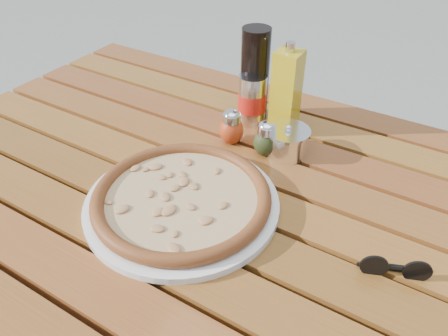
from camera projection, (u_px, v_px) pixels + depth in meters
The scene contains 10 objects.
table at pixel (219, 213), 0.91m from camera, with size 1.40×0.90×0.75m.
plate at pixel (182, 203), 0.81m from camera, with size 0.36×0.36×0.01m, color silver.
pizza at pixel (182, 197), 0.80m from camera, with size 0.39×0.39×0.03m.
pepper_shaker at pixel (232, 127), 0.96m from camera, with size 0.06×0.06×0.08m.
oregano_shaker at pixel (266, 139), 0.92m from camera, with size 0.07×0.07×0.08m.
dark_bottle at pixel (255, 75), 1.01m from camera, with size 0.07×0.07×0.22m, color black.
soda_can at pixel (252, 100), 1.02m from camera, with size 0.09×0.09×0.12m.
olive_oil_cruet at pixel (286, 92), 0.97m from camera, with size 0.06×0.06×0.21m.
parmesan_tin at pixel (287, 141), 0.93m from camera, with size 0.10×0.10×0.07m.
sunglasses at pixel (395, 268), 0.68m from camera, with size 0.11×0.06×0.04m.
Camera 1 is at (0.36, -0.56, 1.30)m, focal length 35.00 mm.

